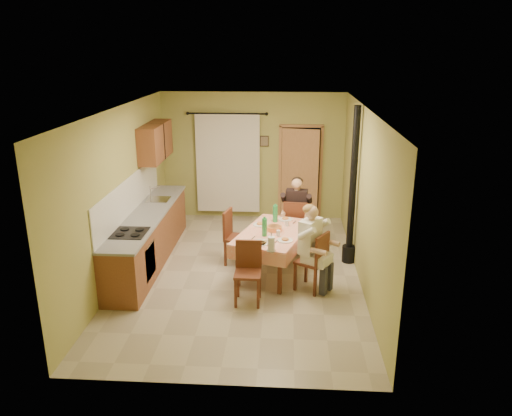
# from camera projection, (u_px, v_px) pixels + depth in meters

# --- Properties ---
(floor) EXTENTS (4.00, 6.00, 0.01)m
(floor) POSITION_uv_depth(u_px,v_px,m) (241.00, 273.00, 8.61)
(floor) COLOR tan
(floor) RESTS_ON ground
(room_shell) EXTENTS (4.04, 6.04, 2.82)m
(room_shell) POSITION_uv_depth(u_px,v_px,m) (240.00, 170.00, 8.05)
(room_shell) COLOR #A3A254
(room_shell) RESTS_ON ground
(kitchen_run) EXTENTS (0.64, 3.64, 1.56)m
(kitchen_run) POSITION_uv_depth(u_px,v_px,m) (148.00, 236.00, 8.94)
(kitchen_run) COLOR brown
(kitchen_run) RESTS_ON ground
(upper_cabinets) EXTENTS (0.35, 1.40, 0.70)m
(upper_cabinets) POSITION_uv_depth(u_px,v_px,m) (155.00, 142.00, 9.73)
(upper_cabinets) COLOR brown
(upper_cabinets) RESTS_ON room_shell
(curtain) EXTENTS (1.70, 0.07, 2.22)m
(curtain) POSITION_uv_depth(u_px,v_px,m) (228.00, 163.00, 11.00)
(curtain) COLOR black
(curtain) RESTS_ON ground
(doorway) EXTENTS (0.96, 0.23, 2.15)m
(doorway) POSITION_uv_depth(u_px,v_px,m) (300.00, 173.00, 11.00)
(doorway) COLOR black
(doorway) RESTS_ON ground
(dining_table) EXTENTS (1.44, 1.86, 0.76)m
(dining_table) POSITION_uv_depth(u_px,v_px,m) (273.00, 252.00, 8.50)
(dining_table) COLOR #ED977B
(dining_table) RESTS_ON ground
(tableware) EXTENTS (0.69, 1.62, 0.33)m
(tableware) POSITION_uv_depth(u_px,v_px,m) (272.00, 230.00, 8.26)
(tableware) COLOR white
(tableware) RESTS_ON dining_table
(chair_far) EXTENTS (0.48, 0.48, 1.00)m
(chair_far) POSITION_uv_depth(u_px,v_px,m) (296.00, 235.00, 9.50)
(chair_far) COLOR #592A18
(chair_far) RESTS_ON ground
(chair_near) EXTENTS (0.40, 0.40, 0.95)m
(chair_near) POSITION_uv_depth(u_px,v_px,m) (248.00, 285.00, 7.54)
(chair_near) COLOR #592A18
(chair_near) RESTS_ON ground
(chair_right) EXTENTS (0.57, 0.57, 0.98)m
(chair_right) POSITION_uv_depth(u_px,v_px,m) (311.00, 273.00, 7.94)
(chair_right) COLOR #592A18
(chair_right) RESTS_ON ground
(chair_left) EXTENTS (0.51, 0.51, 0.99)m
(chair_left) POSITION_uv_depth(u_px,v_px,m) (237.00, 248.00, 8.92)
(chair_left) COLOR #592A18
(chair_left) RESTS_ON ground
(man_far) EXTENTS (0.61, 0.50, 1.39)m
(man_far) POSITION_uv_depth(u_px,v_px,m) (296.00, 206.00, 9.34)
(man_far) COLOR black
(man_far) RESTS_ON chair_far
(man_right) EXTENTS (0.63, 0.65, 1.39)m
(man_right) POSITION_uv_depth(u_px,v_px,m) (312.00, 238.00, 7.77)
(man_right) COLOR white
(man_right) RESTS_ON chair_right
(stove_flue) EXTENTS (0.24, 0.24, 2.80)m
(stove_flue) POSITION_uv_depth(u_px,v_px,m) (352.00, 208.00, 8.75)
(stove_flue) COLOR black
(stove_flue) RESTS_ON ground
(picture_back) EXTENTS (0.19, 0.03, 0.23)m
(picture_back) POSITION_uv_depth(u_px,v_px,m) (264.00, 141.00, 10.87)
(picture_back) COLOR black
(picture_back) RESTS_ON room_shell
(picture_right) EXTENTS (0.03, 0.31, 0.21)m
(picture_right) POSITION_uv_depth(u_px,v_px,m) (354.00, 155.00, 9.06)
(picture_right) COLOR brown
(picture_right) RESTS_ON room_shell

